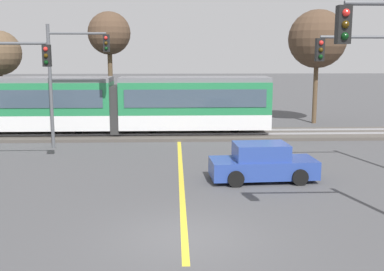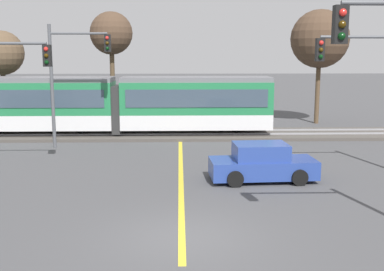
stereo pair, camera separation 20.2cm
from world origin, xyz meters
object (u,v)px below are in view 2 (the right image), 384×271
Objects in this scene: light_rail_tram at (118,103)px; bare_tree_far_west at (2,54)px; sedan_crossing at (262,164)px; traffic_light_far_left at (71,68)px; traffic_light_mid_right at (382,78)px; bare_tree_west at (111,34)px; bare_tree_east at (320,39)px.

bare_tree_far_west is at bearing 155.42° from light_rail_tram.
sedan_crossing is 11.97m from traffic_light_far_left.
traffic_light_far_left is (-1.99, -3.42, 2.19)m from light_rail_tram.
traffic_light_mid_right is 19.36m from bare_tree_west.
bare_tree_far_west is at bearing -176.56° from bare_tree_east.
bare_tree_east is (21.72, 1.31, 0.99)m from bare_tree_far_west.
sedan_crossing is 5.89m from traffic_light_mid_right.
light_rail_tram is 4.52m from traffic_light_far_left.
sedan_crossing is at bearing -37.86° from traffic_light_far_left.
bare_tree_west reaches higher than light_rail_tram.
bare_tree_east reaches higher than bare_tree_west.
traffic_light_far_left reaches higher than bare_tree_far_west.
traffic_light_mid_right is 0.93× the size of bare_tree_far_west.
light_rail_tram is 15.62m from traffic_light_mid_right.
traffic_light_far_left is 17.82m from bare_tree_east.
sedan_crossing is (7.04, -10.44, -1.35)m from light_rail_tram.
bare_tree_far_west is 0.83× the size of bare_tree_west.
light_rail_tram is 6.19m from bare_tree_west.
traffic_light_mid_right is at bearing -34.41° from bare_tree_far_west.
bare_tree_east is at bearing 20.22° from light_rail_tram.
traffic_light_far_left is at bearing -49.35° from bare_tree_far_west.
bare_tree_east reaches higher than bare_tree_far_west.
traffic_light_far_left is 9.42m from bare_tree_far_west.
light_rail_tram is 12.66m from sedan_crossing.
sedan_crossing is 0.53× the size of bare_tree_east.
light_rail_tram is 3.06× the size of traffic_light_mid_right.
bare_tree_east is at bearing 66.95° from sedan_crossing.
bare_tree_east is (14.50, 0.57, -0.30)m from bare_tree_west.
traffic_light_far_left is at bearing 154.69° from traffic_light_mid_right.
traffic_light_mid_right is at bearing 5.62° from sedan_crossing.
traffic_light_far_left is at bearing -120.19° from light_rail_tram.
bare_tree_east reaches higher than traffic_light_far_left.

